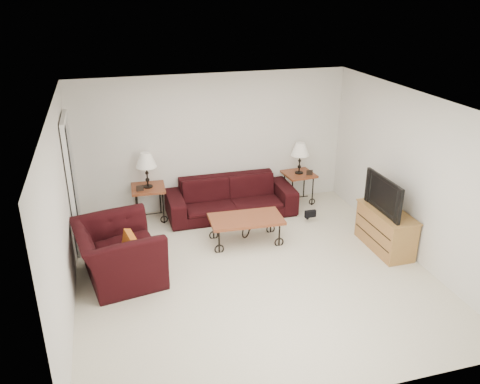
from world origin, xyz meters
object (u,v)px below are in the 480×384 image
object	(u,v)px
side_table_left	(149,203)
armchair	(118,253)
coffee_table	(246,230)
backpack	(308,209)
television	(389,194)
side_table_right	(298,188)
lamp_left	(147,170)
lamp_right	(300,158)
sofa	(231,197)
tv_stand	(385,230)

from	to	relation	value
side_table_left	armchair	xyz separation A→B (m)	(-0.62, -1.81, 0.10)
armchair	coffee_table	bearing A→B (deg)	-85.13
coffee_table	backpack	xyz separation A→B (m)	(1.30, 0.50, -0.02)
coffee_table	television	xyz separation A→B (m)	(2.05, -0.79, 0.72)
side_table_right	armchair	bearing A→B (deg)	-152.43
coffee_table	armchair	distance (m)	2.12
lamp_left	coffee_table	distance (m)	2.04
lamp_right	coffee_table	world-z (taller)	lamp_right
lamp_left	lamp_right	xyz separation A→B (m)	(2.84, -0.00, -0.05)
coffee_table	backpack	distance (m)	1.39
lamp_right	sofa	bearing A→B (deg)	-172.61
backpack	side_table_left	bearing A→B (deg)	144.61
tv_stand	backpack	xyz separation A→B (m)	(-0.76, 1.29, -0.13)
side_table_left	lamp_left	xyz separation A→B (m)	(0.00, 0.00, 0.63)
lamp_left	tv_stand	size ratio (longest dim) A/B	0.58
sofa	lamp_left	size ratio (longest dim) A/B	3.67
sofa	lamp_right	bearing A→B (deg)	7.39
tv_stand	lamp_right	bearing A→B (deg)	107.20
television	armchair	bearing A→B (deg)	-93.63
lamp_left	backpack	bearing A→B (deg)	-15.97
sofa	coffee_table	size ratio (longest dim) A/B	1.97
side_table_right	tv_stand	distance (m)	2.17
side_table_left	lamp_right	distance (m)	2.90
tv_stand	side_table_right	bearing A→B (deg)	107.20
coffee_table	armchair	world-z (taller)	armchair
television	backpack	xyz separation A→B (m)	(-0.74, 1.29, -0.74)
tv_stand	backpack	size ratio (longest dim) A/B	2.72
sofa	armchair	bearing A→B (deg)	-141.88
armchair	backpack	size ratio (longest dim) A/B	3.15
side_table_right	television	size ratio (longest dim) A/B	0.61
side_table_left	lamp_left	size ratio (longest dim) A/B	1.00
lamp_left	coffee_table	bearing A→B (deg)	-41.97
lamp_right	backpack	world-z (taller)	lamp_right
sofa	armchair	world-z (taller)	armchair
side_table_right	backpack	bearing A→B (deg)	-99.03
coffee_table	backpack	world-z (taller)	coffee_table
sofa	side_table_right	bearing A→B (deg)	7.39
side_table_right	lamp_right	bearing A→B (deg)	0.00
sofa	television	bearing A→B (deg)	-43.24
side_table_right	coffee_table	size ratio (longest dim) A/B	0.51
side_table_right	television	xyz separation A→B (m)	(0.62, -2.07, 0.64)
lamp_right	armchair	bearing A→B (deg)	-152.43
side_table_right	lamp_right	size ratio (longest dim) A/B	1.00
tv_stand	coffee_table	bearing A→B (deg)	158.99
lamp_right	armchair	size ratio (longest dim) A/B	0.47
coffee_table	side_table_left	bearing A→B (deg)	138.03
armchair	tv_stand	size ratio (longest dim) A/B	1.16
lamp_right	side_table_left	bearing A→B (deg)	180.00
armchair	tv_stand	distance (m)	4.11
lamp_right	lamp_left	bearing A→B (deg)	180.00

